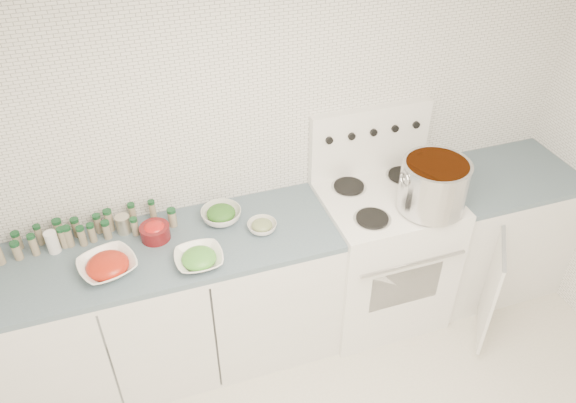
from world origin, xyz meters
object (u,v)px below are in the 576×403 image
object	(u,v)px
stock_pot	(434,184)
bowl_snowpea	(199,259)
stove	(380,251)
bowl_tomato	(108,266)

from	to	relation	value
stock_pot	bowl_snowpea	world-z (taller)	stock_pot
stove	bowl_tomato	bearing A→B (deg)	-176.85
stove	stock_pot	distance (m)	0.65
stock_pot	bowl_tomato	bearing A→B (deg)	176.94
stove	bowl_tomato	size ratio (longest dim) A/B	3.93
stove	bowl_snowpea	distance (m)	1.24
bowl_snowpea	stock_pot	bearing A→B (deg)	-0.16
stock_pot	bowl_tomato	xyz separation A→B (m)	(-1.76, 0.09, -0.16)
stove	stock_pot	xyz separation A→B (m)	(0.17, -0.18, 0.60)
bowl_tomato	bowl_snowpea	distance (m)	0.45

